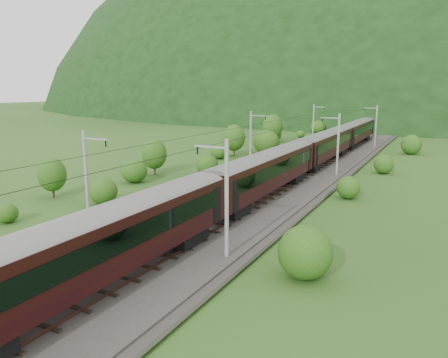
% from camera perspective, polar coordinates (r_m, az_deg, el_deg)
% --- Properties ---
extents(ground, '(600.00, 600.00, 0.00)m').
position_cam_1_polar(ground, '(33.27, -9.33, -8.57)').
color(ground, '#234816').
rests_on(ground, ground).
extents(railbed, '(14.00, 220.00, 0.30)m').
position_cam_1_polar(railbed, '(41.25, -1.05, -4.16)').
color(railbed, '#38332D').
rests_on(railbed, ground).
extents(track_left, '(2.40, 220.00, 0.27)m').
position_cam_1_polar(track_left, '(42.34, -3.92, -3.46)').
color(track_left, brown).
rests_on(track_left, railbed).
extents(track_right, '(2.40, 220.00, 0.27)m').
position_cam_1_polar(track_right, '(40.15, 1.97, -4.29)').
color(track_right, brown).
rests_on(track_right, railbed).
extents(catenary_left, '(2.54, 192.28, 8.00)m').
position_cam_1_polar(catenary_left, '(62.53, 3.57, 5.36)').
color(catenary_left, gray).
rests_on(catenary_left, railbed).
extents(catenary_right, '(2.54, 192.28, 8.00)m').
position_cam_1_polar(catenary_right, '(58.73, 14.60, 4.58)').
color(catenary_right, gray).
rests_on(catenary_right, railbed).
extents(overhead_wires, '(4.83, 198.00, 0.03)m').
position_cam_1_polar(overhead_wires, '(39.90, -1.09, 5.48)').
color(overhead_wires, black).
rests_on(overhead_wires, ground).
extents(mountain_main, '(504.00, 360.00, 244.00)m').
position_cam_1_polar(mountain_main, '(285.76, 23.72, 8.51)').
color(mountain_main, black).
rests_on(mountain_main, ground).
extents(mountain_ridge, '(336.00, 280.00, 132.00)m').
position_cam_1_polar(mountain_ridge, '(353.51, 4.17, 9.90)').
color(mountain_ridge, black).
rests_on(mountain_ridge, ground).
extents(train, '(3.16, 176.20, 5.51)m').
position_cam_1_polar(train, '(44.88, 5.35, 1.78)').
color(train, black).
rests_on(train, ground).
extents(hazard_post_near, '(0.15, 0.15, 1.43)m').
position_cam_1_polar(hazard_post_near, '(58.20, 7.53, 1.33)').
color(hazard_post_near, red).
rests_on(hazard_post_near, railbed).
extents(hazard_post_far, '(0.15, 0.15, 1.39)m').
position_cam_1_polar(hazard_post_far, '(51.01, 5.76, -0.14)').
color(hazard_post_far, red).
rests_on(hazard_post_far, railbed).
extents(signal, '(0.24, 0.24, 2.15)m').
position_cam_1_polar(signal, '(57.05, 2.26, 1.77)').
color(signal, black).
rests_on(signal, railbed).
extents(vegetation_left, '(13.42, 146.57, 6.99)m').
position_cam_1_polar(vegetation_left, '(57.64, -7.74, 2.75)').
color(vegetation_left, '#2B5215').
rests_on(vegetation_left, ground).
extents(vegetation_right, '(6.53, 103.99, 3.14)m').
position_cam_1_polar(vegetation_right, '(38.48, 15.36, -3.85)').
color(vegetation_right, '#2B5215').
rests_on(vegetation_right, ground).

